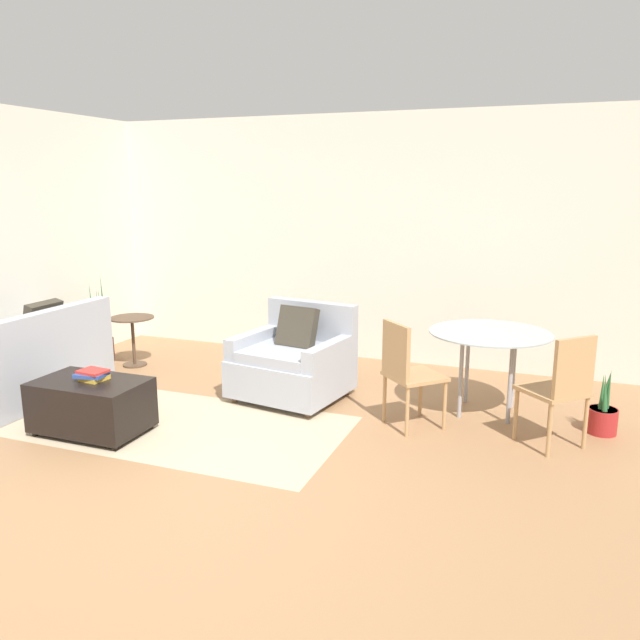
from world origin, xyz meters
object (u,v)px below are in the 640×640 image
object	(u,v)px
book_stack	(93,375)
potted_plant_small	(603,415)
couch	(5,374)
side_table	(133,331)
potted_plant	(99,343)
dining_table	(490,342)
dining_chair_near_left	(406,368)
ottoman	(91,404)
dining_chair_near_right	(562,384)
armchair	(294,362)
tv_remote_primary	(82,374)

from	to	relation	value
book_stack	potted_plant_small	bearing A→B (deg)	20.29
couch	side_table	distance (m)	1.51
potted_plant	dining_table	world-z (taller)	potted_plant
couch	dining_chair_near_left	world-z (taller)	dining_chair_near_left
potted_plant	side_table	xyz separation A→B (m)	(0.49, -0.01, 0.18)
ottoman	dining_table	distance (m)	3.39
dining_chair_near_left	dining_chair_near_right	xyz separation A→B (m)	(1.20, 0.00, 0.00)
armchair	side_table	xyz separation A→B (m)	(-2.08, 0.33, 0.05)
armchair	potted_plant	world-z (taller)	potted_plant
armchair	potted_plant_small	xyz separation A→B (m)	(2.70, 0.07, -0.19)
ottoman	side_table	xyz separation A→B (m)	(-0.89, 1.72, 0.15)
couch	side_table	size ratio (longest dim) A/B	3.70
ottoman	potted_plant	distance (m)	2.21
potted_plant_small	dining_table	bearing A→B (deg)	170.91
dining_chair_near_left	dining_chair_near_right	bearing A→B (deg)	0.00
couch	potted_plant	xyz separation A→B (m)	(-0.20, 1.49, -0.08)
armchair	dining_chair_near_left	distance (m)	1.24
armchair	side_table	distance (m)	2.11
tv_remote_primary	side_table	size ratio (longest dim) A/B	0.27
dining_chair_near_left	armchair	bearing A→B (deg)	161.87
book_stack	potted_plant_small	world-z (taller)	potted_plant_small
book_stack	ottoman	bearing A→B (deg)	-127.08
tv_remote_primary	couch	bearing A→B (deg)	172.91
book_stack	dining_table	distance (m)	3.34
dining_chair_near_right	dining_table	bearing A→B (deg)	135.00
tv_remote_primary	dining_table	bearing A→B (deg)	25.33
potted_plant	ottoman	bearing A→B (deg)	-51.59
potted_plant_small	potted_plant	bearing A→B (deg)	177.02
ottoman	dining_chair_near_right	xyz separation A→B (m)	(3.55, 1.01, 0.28)
dining_table	dining_chair_near_right	world-z (taller)	dining_chair_near_right
side_table	dining_chair_near_right	size ratio (longest dim) A/B	0.61
dining_table	dining_chair_near_right	size ratio (longest dim) A/B	1.17
ottoman	tv_remote_primary	xyz separation A→B (m)	(-0.18, 0.12, 0.21)
couch	tv_remote_primary	distance (m)	1.01
ottoman	potted_plant_small	distance (m)	4.16
armchair	potted_plant_small	bearing A→B (deg)	1.41
ottoman	dining_chair_near_left	size ratio (longest dim) A/B	0.99
potted_plant	dining_chair_near_right	bearing A→B (deg)	-8.34
armchair	ottoman	bearing A→B (deg)	-130.71
ottoman	side_table	bearing A→B (deg)	117.22
book_stack	dining_chair_near_left	world-z (taller)	dining_chair_near_left
dining_table	side_table	bearing A→B (deg)	178.26
dining_chair_near_right	ottoman	bearing A→B (deg)	-164.16
side_table	ottoman	bearing A→B (deg)	-62.78
dining_table	potted_plant_small	size ratio (longest dim) A/B	1.92
armchair	tv_remote_primary	xyz separation A→B (m)	(-1.38, -1.27, 0.10)
couch	tv_remote_primary	size ratio (longest dim) A/B	13.62
armchair	dining_chair_near_right	size ratio (longest dim) A/B	1.21
potted_plant	side_table	distance (m)	0.52
ottoman	dining_table	size ratio (longest dim) A/B	0.84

